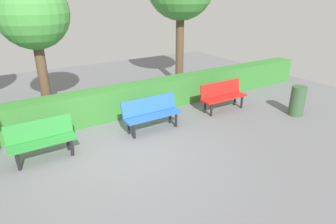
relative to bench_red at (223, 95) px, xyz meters
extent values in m
plane|color=slate|center=(3.68, 0.75, -0.48)|extent=(17.86, 17.86, 0.00)
cube|color=red|center=(0.00, 0.07, -0.07)|extent=(1.53, 0.42, 0.05)
cube|color=red|center=(0.00, -0.12, 0.17)|extent=(1.53, 0.11, 0.42)
cylinder|color=black|center=(-0.61, 0.22, -0.29)|extent=(0.07, 0.07, 0.39)
cylinder|color=black|center=(-0.61, -0.08, -0.29)|extent=(0.07, 0.07, 0.39)
cylinder|color=black|center=(0.61, 0.23, -0.29)|extent=(0.07, 0.07, 0.39)
cylinder|color=black|center=(0.61, -0.07, -0.29)|extent=(0.07, 0.07, 0.39)
cube|color=blue|center=(2.52, 0.15, -0.07)|extent=(1.55, 0.43, 0.05)
cube|color=blue|center=(2.52, -0.04, 0.17)|extent=(1.55, 0.15, 0.42)
cylinder|color=black|center=(1.90, 0.29, -0.29)|extent=(0.07, 0.07, 0.39)
cylinder|color=black|center=(1.90, -0.01, -0.29)|extent=(0.07, 0.07, 0.39)
cylinder|color=black|center=(3.15, 0.30, -0.29)|extent=(0.07, 0.07, 0.39)
cylinder|color=black|center=(3.15, 0.00, -0.29)|extent=(0.07, 0.07, 0.39)
cube|color=#2D8C38|center=(5.22, 0.17, -0.07)|extent=(1.38, 0.44, 0.05)
cube|color=#2D8C38|center=(5.22, -0.02, 0.17)|extent=(1.38, 0.13, 0.42)
cylinder|color=black|center=(4.68, 0.31, -0.29)|extent=(0.07, 0.07, 0.39)
cylinder|color=black|center=(4.68, 0.01, -0.29)|extent=(0.07, 0.07, 0.39)
cylinder|color=black|center=(5.75, 0.33, -0.29)|extent=(0.07, 0.07, 0.39)
cylinder|color=black|center=(5.76, 0.03, -0.29)|extent=(0.07, 0.07, 0.39)
cube|color=#387F33|center=(2.50, -1.23, -0.04)|extent=(13.86, 0.63, 0.88)
cylinder|color=brown|center=(-0.42, -2.98, 0.97)|extent=(0.30, 0.30, 2.89)
cylinder|color=brown|center=(4.61, -2.53, 0.67)|extent=(0.28, 0.28, 2.30)
sphere|color=#479942|center=(4.61, -2.53, 2.39)|extent=(1.91, 1.91, 1.91)
cylinder|color=#385938|center=(-1.57, 1.47, -0.04)|extent=(0.42, 0.42, 0.87)
camera|label=1|loc=(5.85, 6.21, 2.88)|focal=31.02mm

